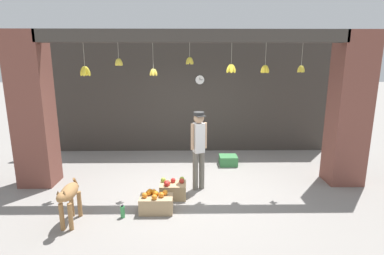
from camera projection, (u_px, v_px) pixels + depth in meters
name	position (u px, v px, depth m)	size (l,w,h in m)	color
ground_plane	(192.00, 188.00, 6.17)	(60.00, 60.00, 0.00)	gray
shop_back_wall	(191.00, 97.00, 8.43)	(7.78, 0.12, 3.14)	#38332D
shop_pillar_left	(33.00, 111.00, 6.08)	(0.70, 0.60, 3.14)	brown
shop_pillar_right	(349.00, 110.00, 6.16)	(0.70, 0.60, 3.14)	brown
storefront_awning	(192.00, 38.00, 5.63)	(5.88, 0.26, 0.87)	#3D3833
dog	(69.00, 196.00, 4.73)	(0.23, 0.80, 0.70)	#9E7042
shopkeeper	(199.00, 145.00, 5.93)	(0.33, 0.29, 1.60)	#6B665B
fruit_crate_oranges	(156.00, 203.00, 5.18)	(0.57, 0.34, 0.37)	tan
fruit_crate_apples	(173.00, 189.00, 5.72)	(0.49, 0.37, 0.37)	tan
produce_box_green	(228.00, 160.00, 7.51)	(0.44, 0.39, 0.24)	#387A42
water_bottle	(123.00, 212.00, 5.00)	(0.07, 0.07, 0.22)	#38934C
wall_clock	(200.00, 80.00, 8.25)	(0.26, 0.03, 0.26)	black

